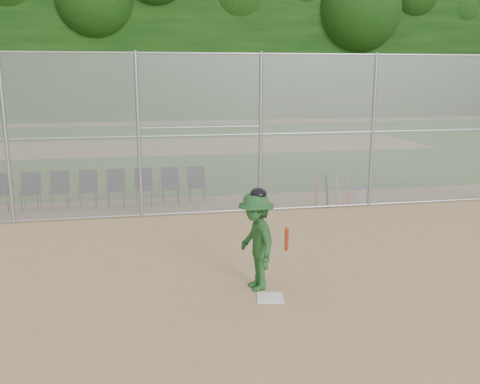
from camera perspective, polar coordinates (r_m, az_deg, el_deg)
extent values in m
plane|color=tan|center=(8.98, 3.04, -10.31)|extent=(100.00, 100.00, 0.00)
plane|color=#295F1C|center=(26.33, -6.36, 4.88)|extent=(100.00, 100.00, 0.00)
plane|color=tan|center=(26.33, -6.36, 4.88)|extent=(24.00, 24.00, 0.00)
cube|color=gray|center=(13.26, -2.04, 6.11)|extent=(16.00, 0.02, 4.00)
cylinder|color=#9EA3A8|center=(13.19, -2.11, 14.56)|extent=(16.00, 0.05, 0.05)
cube|color=black|center=(43.12, -8.42, 15.09)|extent=(80.00, 5.00, 11.00)
cube|color=white|center=(8.64, 3.27, -11.18)|extent=(0.49, 0.49, 0.02)
imported|color=#205022|center=(8.73, 1.72, -5.29)|extent=(0.76, 1.13, 1.62)
ellipsoid|color=black|center=(8.52, 1.75, -0.28)|extent=(0.27, 0.30, 0.23)
cylinder|color=red|center=(8.41, 4.99, -5.04)|extent=(0.25, 0.69, 0.60)
cylinder|color=white|center=(15.25, 12.67, -0.29)|extent=(0.30, 0.30, 0.35)
cylinder|color=#2551A3|center=(15.20, 12.71, 0.44)|extent=(0.32, 0.32, 0.05)
cylinder|color=#D84C14|center=(14.29, 8.11, 0.04)|extent=(0.06, 0.23, 0.84)
cylinder|color=black|center=(14.39, 9.24, 0.08)|extent=(0.06, 0.26, 0.84)
cylinder|color=#B2B2B7|center=(14.49, 10.35, 0.12)|extent=(0.06, 0.29, 0.84)
cylinder|color=#D84C14|center=(14.60, 11.45, 0.15)|extent=(0.06, 0.31, 0.83)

